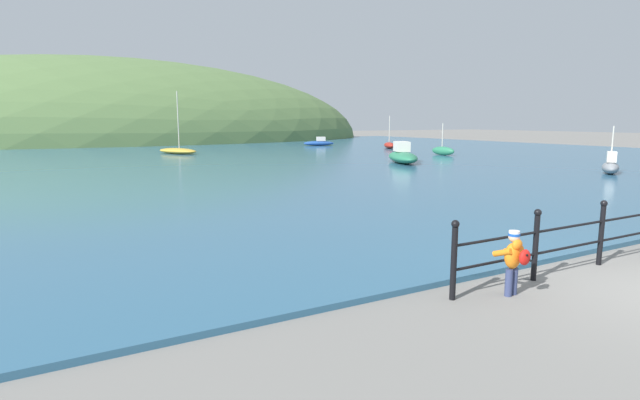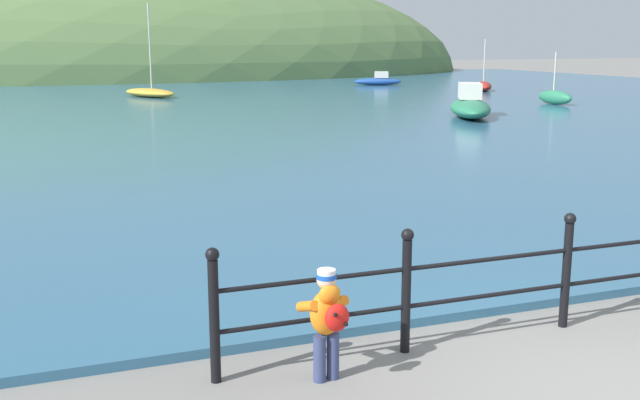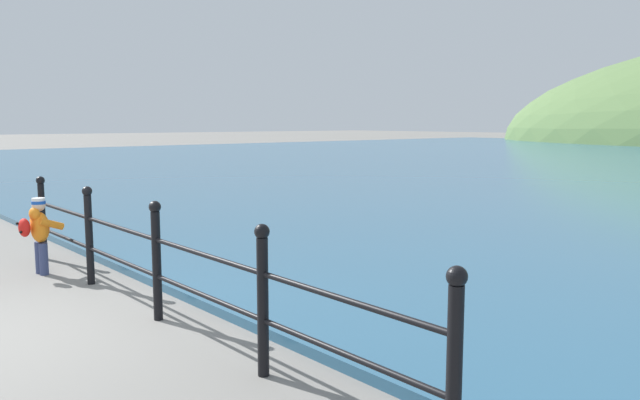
% 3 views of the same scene
% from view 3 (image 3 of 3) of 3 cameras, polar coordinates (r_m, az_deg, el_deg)
% --- Properties ---
extents(iron_railing, '(7.43, 0.12, 1.21)m').
position_cam_3_polar(iron_railing, '(6.43, -14.72, -5.07)').
color(iron_railing, black).
rests_on(iron_railing, ground).
extents(child_in_coat, '(0.41, 0.55, 1.00)m').
position_cam_3_polar(child_in_coat, '(8.86, -24.35, -2.39)').
color(child_in_coat, navy).
rests_on(child_in_coat, ground).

